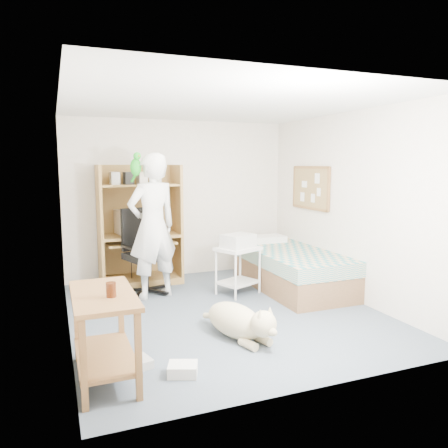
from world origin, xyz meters
name	(u,v)px	position (x,y,z in m)	size (l,w,h in m)	color
floor	(224,312)	(0.00, 0.00, 0.00)	(4.00, 4.00, 0.00)	#495664
wall_back	(179,199)	(0.00, 2.00, 1.25)	(3.60, 0.02, 2.50)	silver
wall_right	(349,206)	(1.80, 0.00, 1.25)	(0.02, 4.00, 2.50)	silver
wall_left	(64,218)	(-1.80, 0.00, 1.25)	(0.02, 4.00, 2.50)	silver
ceiling	(224,104)	(0.00, 0.00, 2.50)	(3.60, 4.00, 0.02)	white
computer_hutch	(139,230)	(-0.70, 1.74, 0.82)	(1.20, 0.63, 1.80)	olive
bed	(291,269)	(1.30, 0.62, 0.29)	(1.02, 2.02, 0.66)	brown
side_desk	(104,323)	(-1.55, -1.20, 0.49)	(0.50, 1.00, 0.75)	brown
corkboard	(311,188)	(1.77, 0.90, 1.45)	(0.04, 0.94, 0.66)	olive
office_chair	(144,263)	(-0.74, 1.24, 0.42)	(0.67, 0.68, 1.18)	black
person	(153,226)	(-0.67, 0.93, 0.98)	(0.71, 0.47, 1.96)	white
parrot	(136,166)	(-0.87, 0.94, 1.79)	(0.14, 0.25, 0.40)	#148914
dog	(239,321)	(-0.15, -0.81, 0.19)	(0.58, 1.12, 0.43)	#CFBC8B
printer_cart	(238,263)	(0.46, 0.65, 0.44)	(0.69, 0.63, 0.67)	silver
printer	(238,241)	(0.46, 0.65, 0.76)	(0.42, 0.32, 0.18)	beige
crt_monitor	(130,222)	(-0.84, 1.75, 0.95)	(0.43, 0.45, 0.36)	beige
keyboard	(143,241)	(-0.68, 1.58, 0.67)	(0.45, 0.16, 0.03)	beige
pencil_cup	(162,229)	(-0.37, 1.65, 0.82)	(0.08, 0.08, 0.12)	yellow
drink_glass	(111,290)	(-1.50, -1.34, 0.81)	(0.08, 0.08, 0.12)	#3A1809
floor_box_a	(183,369)	(-0.93, -1.38, 0.05)	(0.25, 0.20, 0.10)	white
floor_box_b	(140,363)	(-1.24, -1.09, 0.04)	(0.18, 0.22, 0.08)	#B4B5B0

